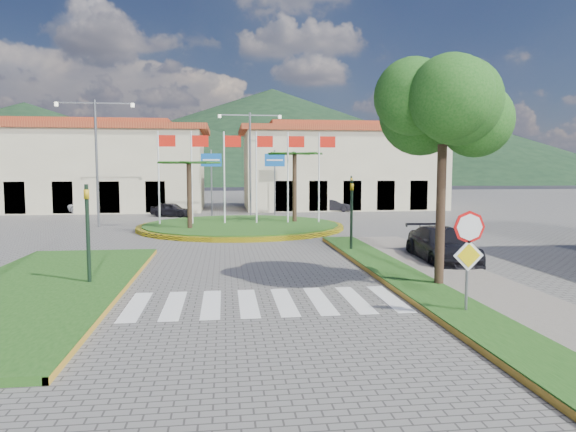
{
  "coord_description": "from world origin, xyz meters",
  "views": [
    {
      "loc": [
        -1.02,
        -9.81,
        3.64
      ],
      "look_at": [
        1.2,
        8.0,
        2.02
      ],
      "focal_mm": 32.0,
      "sensor_mm": 36.0,
      "label": 1
    }
  ],
  "objects": [
    {
      "name": "stop_sign",
      "position": [
        4.9,
        1.96,
        1.79
      ],
      "size": [
        0.8,
        0.11,
        2.65
      ],
      "color": "slate",
      "rests_on": "ground"
    },
    {
      "name": "hill_far_mid",
      "position": [
        15.0,
        160.0,
        15.0
      ],
      "size": [
        180.0,
        180.0,
        30.0
      ],
      "primitive_type": "cone",
      "color": "black",
      "rests_on": "ground"
    },
    {
      "name": "roundabout_island",
      "position": [
        0.0,
        22.0,
        0.17
      ],
      "size": [
        12.7,
        12.7,
        6.0
      ],
      "color": "yellow",
      "rests_on": "ground"
    },
    {
      "name": "building_right",
      "position": [
        10.0,
        38.0,
        3.9
      ],
      "size": [
        19.08,
        9.54,
        8.05
      ],
      "color": "beige",
      "rests_on": "ground"
    },
    {
      "name": "traffic_light_far",
      "position": [
        8.0,
        26.0,
        1.94
      ],
      "size": [
        0.18,
        0.15,
        3.2
      ],
      "color": "black",
      "rests_on": "ground"
    },
    {
      "name": "sidewalk_right",
      "position": [
        6.0,
        2.0,
        0.07
      ],
      "size": [
        4.0,
        28.0,
        0.15
      ],
      "primitive_type": "cube",
      "color": "gray",
      "rests_on": "ground"
    },
    {
      "name": "ground",
      "position": [
        0.0,
        0.0,
        0.0
      ],
      "size": [
        160.0,
        160.0,
        0.0
      ],
      "primitive_type": "plane",
      "color": "slate",
      "rests_on": "ground"
    },
    {
      "name": "traffic_light_right",
      "position": [
        4.5,
        12.0,
        1.94
      ],
      "size": [
        0.15,
        0.18,
        3.2
      ],
      "color": "black",
      "rests_on": "ground"
    },
    {
      "name": "street_lamp_centre",
      "position": [
        1.0,
        30.0,
        4.5
      ],
      "size": [
        4.8,
        0.16,
        8.0
      ],
      "color": "slate",
      "rests_on": "ground"
    },
    {
      "name": "median_left",
      "position": [
        -6.5,
        6.0,
        0.09
      ],
      "size": [
        5.0,
        14.0,
        0.18
      ],
      "primitive_type": "cube",
      "color": "#1C4A15",
      "rests_on": "ground"
    },
    {
      "name": "street_lamp_west",
      "position": [
        -9.0,
        24.0,
        4.5
      ],
      "size": [
        4.8,
        0.16,
        8.0
      ],
      "color": "slate",
      "rests_on": "ground"
    },
    {
      "name": "direction_sign_west",
      "position": [
        -2.0,
        30.97,
        3.53
      ],
      "size": [
        1.6,
        0.14,
        5.2
      ],
      "color": "slate",
      "rests_on": "ground"
    },
    {
      "name": "hill_far_west",
      "position": [
        -55.0,
        140.0,
        11.0
      ],
      "size": [
        140.0,
        140.0,
        22.0
      ],
      "primitive_type": "cone",
      "color": "black",
      "rests_on": "ground"
    },
    {
      "name": "car_dark_a",
      "position": [
        -5.12,
        30.83,
        0.55
      ],
      "size": [
        3.5,
        2.5,
        1.11
      ],
      "primitive_type": "imported",
      "rotation": [
        0.0,
        0.0,
        1.16
      ],
      "color": "black",
      "rests_on": "ground"
    },
    {
      "name": "verge_right",
      "position": [
        4.8,
        2.0,
        0.09
      ],
      "size": [
        1.6,
        28.0,
        0.18
      ],
      "primitive_type": "cube",
      "color": "#1C4A15",
      "rests_on": "ground"
    },
    {
      "name": "white_van",
      "position": [
        -11.83,
        35.06,
        0.64
      ],
      "size": [
        5.06,
        3.47,
        1.29
      ],
      "primitive_type": "imported",
      "rotation": [
        0.0,
        0.0,
        1.89
      ],
      "color": "#BCBCBE",
      "rests_on": "ground"
    },
    {
      "name": "deciduous_tree",
      "position": [
        5.5,
        5.0,
        5.18
      ],
      "size": [
        3.6,
        3.6,
        6.8
      ],
      "color": "black",
      "rests_on": "ground"
    },
    {
      "name": "hill_near_back",
      "position": [
        -10.0,
        130.0,
        8.0
      ],
      "size": [
        110.0,
        110.0,
        16.0
      ],
      "primitive_type": "cone",
      "color": "black",
      "rests_on": "ground"
    },
    {
      "name": "crosswalk",
      "position": [
        0.0,
        4.0,
        0.01
      ],
      "size": [
        8.0,
        3.0,
        0.01
      ],
      "primitive_type": "cube",
      "color": "silver",
      "rests_on": "ground"
    },
    {
      "name": "car_side_right",
      "position": [
        7.5,
        9.32,
        0.68
      ],
      "size": [
        2.22,
        4.83,
        1.37
      ],
      "primitive_type": "imported",
      "rotation": [
        0.0,
        0.0,
        -0.07
      ],
      "color": "black",
      "rests_on": "ground"
    },
    {
      "name": "car_dark_b",
      "position": [
        8.38,
        33.99,
        0.53
      ],
      "size": [
        3.37,
        1.67,
        1.06
      ],
      "primitive_type": "imported",
      "rotation": [
        0.0,
        0.0,
        1.39
      ],
      "color": "black",
      "rests_on": "ground"
    },
    {
      "name": "direction_sign_east",
      "position": [
        3.0,
        30.97,
        3.53
      ],
      "size": [
        1.6,
        0.14,
        5.2
      ],
      "color": "slate",
      "rests_on": "ground"
    },
    {
      "name": "hill_far_east",
      "position": [
        70.0,
        135.0,
        9.0
      ],
      "size": [
        120.0,
        120.0,
        18.0
      ],
      "primitive_type": "cone",
      "color": "black",
      "rests_on": "ground"
    },
    {
      "name": "building_left",
      "position": [
        -14.0,
        38.0,
        3.9
      ],
      "size": [
        23.32,
        9.54,
        8.05
      ],
      "color": "beige",
      "rests_on": "ground"
    },
    {
      "name": "traffic_light_left",
      "position": [
        -5.2,
        6.5,
        1.94
      ],
      "size": [
        0.15,
        0.18,
        3.2
      ],
      "color": "black",
      "rests_on": "ground"
    }
  ]
}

